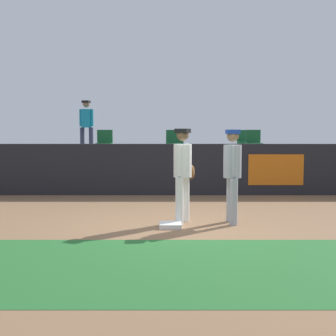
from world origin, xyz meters
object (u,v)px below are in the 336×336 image
at_px(player_fielder_home, 181,169).
at_px(seat_back_right, 242,141).
at_px(seat_front_right, 251,142).
at_px(spectator_hooded, 84,123).
at_px(first_base, 168,225).
at_px(seat_front_left, 102,142).
at_px(seat_back_center, 171,141).
at_px(player_runner_visitor, 230,169).
at_px(seat_front_center, 174,142).

xyz_separation_m(player_fielder_home, seat_back_right, (2.35, 6.99, 0.38)).
relative_size(player_fielder_home, seat_front_right, 2.13).
distance_m(seat_front_right, spectator_hooded, 6.10).
xyz_separation_m(player_fielder_home, seat_front_right, (2.33, 5.19, 0.38)).
bearing_deg(first_base, player_fielder_home, 58.32).
height_order(player_fielder_home, seat_back_right, player_fielder_home).
xyz_separation_m(seat_front_right, seat_front_left, (-4.56, 0.00, 0.00)).
bearing_deg(spectator_hooded, seat_back_right, -175.45).
height_order(seat_front_left, seat_back_center, same).
distance_m(player_runner_visitor, seat_front_center, 5.34).
distance_m(first_base, spectator_hooded, 8.81).
xyz_separation_m(seat_front_left, spectator_hooded, (-0.99, 2.47, 0.62)).
bearing_deg(seat_front_center, spectator_hooded, 142.18).
relative_size(seat_front_center, seat_back_center, 1.00).
relative_size(player_runner_visitor, seat_back_center, 2.11).
xyz_separation_m(player_runner_visitor, seat_back_right, (1.43, 7.03, 0.39)).
bearing_deg(first_base, spectator_hooded, 110.29).
height_order(seat_front_center, seat_back_center, same).
bearing_deg(player_fielder_home, spectator_hooded, -134.18).
xyz_separation_m(player_fielder_home, player_runner_visitor, (0.93, -0.04, -0.01)).
distance_m(player_runner_visitor, seat_back_right, 7.19).
height_order(seat_back_right, seat_front_right, same).
bearing_deg(spectator_hooded, seat_back_center, 179.25).
height_order(player_runner_visitor, seat_front_center, seat_front_center).
height_order(seat_front_center, seat_front_left, same).
height_order(seat_back_right, seat_front_center, same).
distance_m(seat_back_right, seat_front_right, 1.80).
bearing_deg(seat_front_right, player_runner_visitor, -105.05).
bearing_deg(first_base, seat_front_center, 87.94).
bearing_deg(seat_front_left, player_fielder_home, -66.82).
relative_size(seat_back_right, spectator_hooded, 0.44).
xyz_separation_m(seat_front_center, seat_front_left, (-2.19, 0.00, 0.00)).
bearing_deg(seat_front_left, player_runner_visitor, -58.96).
bearing_deg(player_fielder_home, seat_front_center, -156.53).
xyz_separation_m(seat_back_right, spectator_hooded, (-5.57, 0.67, 0.62)).
bearing_deg(seat_back_right, first_base, -109.35).
xyz_separation_m(player_runner_visitor, seat_front_left, (-3.15, 5.23, 0.39)).
bearing_deg(first_base, player_runner_visitor, 16.61).
height_order(first_base, seat_back_center, seat_back_center).
xyz_separation_m(player_runner_visitor, seat_front_center, (-0.96, 5.23, 0.39)).
xyz_separation_m(first_base, spectator_hooded, (-2.98, 8.05, 2.00)).
height_order(seat_front_right, seat_back_center, same).
distance_m(seat_front_right, seat_front_center, 2.37).
relative_size(player_fielder_home, seat_front_left, 2.13).
distance_m(seat_front_left, spectator_hooded, 2.73).
relative_size(seat_back_right, seat_front_left, 1.00).
bearing_deg(seat_front_right, player_fielder_home, -114.19).
xyz_separation_m(player_runner_visitor, spectator_hooded, (-4.14, 7.70, 1.01)).
relative_size(player_fielder_home, spectator_hooded, 0.95).
bearing_deg(player_fielder_home, seat_front_left, -133.77).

